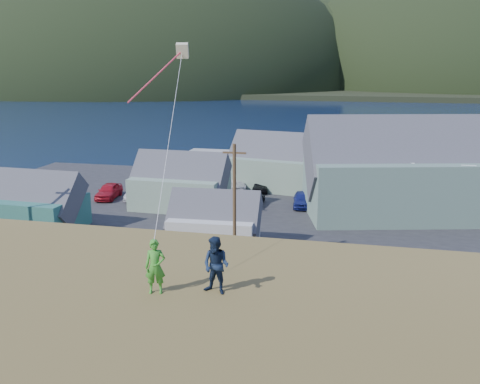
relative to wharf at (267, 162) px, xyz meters
name	(u,v)px	position (x,y,z in m)	size (l,w,h in m)	color
ground	(253,279)	(6.00, -40.00, -0.45)	(900.00, 900.00, 0.00)	#0A1638
grass_strip	(247,290)	(6.00, -42.00, -0.40)	(110.00, 8.00, 0.10)	#4C3D19
waterfront_lot	(288,211)	(6.00, -23.00, -0.39)	(72.00, 36.00, 0.12)	#28282B
wharf	(267,162)	(0.00, 0.00, 0.00)	(26.00, 14.00, 0.90)	gray
far_shore	(353,83)	(6.00, 290.00, 0.55)	(900.00, 320.00, 2.00)	black
far_hills	(417,85)	(41.59, 239.38, 1.55)	(760.00, 265.00, 143.00)	black
shed_teal	(35,204)	(-14.33, -33.58, 1.88)	(8.14, 5.87, 6.22)	#285E57
shed_palegreen_near	(180,183)	(-4.54, -24.10, 2.10)	(9.47, 6.14, 6.74)	slate
shed_white	(214,222)	(1.93, -34.92, 1.69)	(7.17, 4.93, 5.53)	silver
shed_palegreen_far	(281,163)	(3.88, -13.64, 2.52)	(12.56, 8.56, 7.80)	gray
utility_poles	(231,206)	(4.14, -38.50, 4.11)	(37.88, 0.24, 9.05)	#47331E
parked_cars	(214,187)	(-2.77, -18.18, 0.41)	(25.31, 13.03, 1.58)	maroon
kite_flyer_green	(155,267)	(6.63, -58.46, 7.60)	(0.62, 0.41, 1.70)	green
kite_flyer_navy	(216,265)	(8.43, -58.06, 7.64)	(0.87, 0.67, 1.78)	#16243C
kite_rig	(178,56)	(5.61, -52.93, 13.83)	(1.10, 3.17, 8.12)	beige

